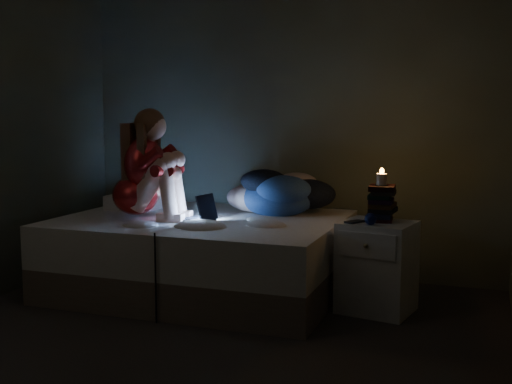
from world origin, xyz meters
The scene contains 12 objects.
floor centered at (0.00, 0.00, -0.01)m, with size 3.60×3.80×0.02m, color black.
wall_back centered at (0.00, 1.91, 1.30)m, with size 3.60×0.02×2.60m, color #575C4D.
bed centered at (-0.43, 1.10, 0.29)m, with size 2.08×1.56×0.57m, color #BBB5A6, non-canonical shape.
pillow centered at (-1.14, 1.30, 0.63)m, with size 0.40×0.29×0.12m, color silver.
woman centered at (-0.89, 0.91, 0.99)m, with size 0.51×0.34×0.83m, color maroon, non-canonical shape.
laptop centered at (-0.43, 0.95, 0.68)m, with size 0.30×0.21×0.21m, color black, non-canonical shape.
clothes_pile centered at (0.06, 1.47, 0.76)m, with size 0.62×0.49×0.37m, color navy, non-canonical shape.
nightstand centered at (0.92, 1.05, 0.31)m, with size 0.47×0.42×0.62m, color silver.
book_stack centered at (0.93, 1.11, 0.74)m, with size 0.19×0.25×0.24m, color black, non-canonical shape.
candle centered at (0.93, 1.11, 0.90)m, with size 0.07×0.07×0.08m, color beige.
phone centered at (0.79, 0.94, 0.63)m, with size 0.07×0.14×0.01m, color black.
blue_orb centered at (0.92, 0.91, 0.66)m, with size 0.08×0.08×0.08m, color #091553.
Camera 1 is at (1.60, -3.26, 1.35)m, focal length 44.75 mm.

